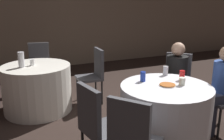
{
  "coord_description": "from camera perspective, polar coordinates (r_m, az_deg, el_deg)",
  "views": [
    {
      "loc": [
        -1.59,
        -2.17,
        1.69
      ],
      "look_at": [
        -0.32,
        0.65,
        0.84
      ],
      "focal_mm": 40.0,
      "sensor_mm": 36.0,
      "label": 1
    }
  ],
  "objects": [
    {
      "name": "chair_near_west",
      "position": [
        2.49,
        -3.54,
        -11.7
      ],
      "size": [
        0.47,
        0.46,
        0.93
      ],
      "rotation": [
        0.0,
        0.0,
        -1.39
      ],
      "color": "#47474C",
      "rests_on": "ground_plane"
    },
    {
      "name": "chair_near_southwest",
      "position": [
        2.24,
        4.63,
        -15.12
      ],
      "size": [
        0.56,
        0.56,
        0.93
      ],
      "rotation": [
        0.0,
        0.0,
        -0.93
      ],
      "color": "#47474C",
      "rests_on": "ground_plane"
    },
    {
      "name": "table_near",
      "position": [
        3.12,
        11.92,
        -9.99
      ],
      "size": [
        1.07,
        1.07,
        0.74
      ],
      "color": "silver",
      "rests_on": "ground_plane"
    },
    {
      "name": "soda_can_red",
      "position": [
        3.23,
        15.7,
        -1.17
      ],
      "size": [
        0.07,
        0.07,
        0.12
      ],
      "color": "red",
      "rests_on": "table_near"
    },
    {
      "name": "cup_far",
      "position": [
        4.02,
        -17.78,
        1.69
      ],
      "size": [
        0.07,
        0.07,
        0.1
      ],
      "color": "white",
      "rests_on": "table_far"
    },
    {
      "name": "chair_near_northeast",
      "position": [
        3.94,
        14.61,
        -1.86
      ],
      "size": [
        0.57,
        0.57,
        0.93
      ],
      "rotation": [
        0.0,
        0.0,
        -3.95
      ],
      "color": "#47474C",
      "rests_on": "ground_plane"
    },
    {
      "name": "bottle_far",
      "position": [
        3.94,
        -20.04,
        2.22
      ],
      "size": [
        0.09,
        0.09,
        0.23
      ],
      "color": "white",
      "rests_on": "table_far"
    },
    {
      "name": "pizza_plate_near",
      "position": [
        2.99,
        12.56,
        -3.36
      ],
      "size": [
        0.2,
        0.2,
        0.02
      ],
      "color": "white",
      "rests_on": "table_near"
    },
    {
      "name": "person_black_shirt",
      "position": [
        3.77,
        14.25,
        -2.51
      ],
      "size": [
        0.45,
        0.44,
        1.12
      ],
      "rotation": [
        0.0,
        0.0,
        -3.95
      ],
      "color": "#4C4238",
      "rests_on": "ground_plane"
    },
    {
      "name": "soda_can_blue",
      "position": [
        3.09,
        7.08,
        -1.49
      ],
      "size": [
        0.07,
        0.07,
        0.12
      ],
      "color": "#1E38A5",
      "rests_on": "table_near"
    },
    {
      "name": "person_blue_shirt",
      "position": [
        3.49,
        23.17,
        -4.45
      ],
      "size": [
        0.49,
        0.32,
        1.16
      ],
      "rotation": [
        0.0,
        0.0,
        1.49
      ],
      "color": "#33384C",
      "rests_on": "ground_plane"
    },
    {
      "name": "cup_near",
      "position": [
        3.04,
        15.71,
        -2.52
      ],
      "size": [
        0.07,
        0.07,
        0.09
      ],
      "color": "silver",
      "rests_on": "table_near"
    },
    {
      "name": "chair_far_north",
      "position": [
        4.97,
        -16.25,
        1.58
      ],
      "size": [
        0.47,
        0.47,
        0.93
      ],
      "rotation": [
        0.0,
        0.0,
        -3.34
      ],
      "color": "#47474C",
      "rests_on": "ground_plane"
    },
    {
      "name": "table_far",
      "position": [
        4.12,
        -16.67,
        -3.97
      ],
      "size": [
        1.05,
        1.05,
        0.74
      ],
      "color": "white",
      "rests_on": "ground_plane"
    },
    {
      "name": "chair_far_east",
      "position": [
        4.23,
        -4.08,
        -0.2
      ],
      "size": [
        0.42,
        0.42,
        0.93
      ],
      "rotation": [
        0.0,
        0.0,
        1.52
      ],
      "color": "#47474C",
      "rests_on": "ground_plane"
    },
    {
      "name": "wall_back",
      "position": [
        6.75,
        -10.88,
        12.68
      ],
      "size": [
        16.0,
        0.06,
        2.8
      ],
      "color": "gray",
      "rests_on": "ground_plane"
    },
    {
      "name": "soda_can_silver",
      "position": [
        3.4,
        12.16,
        -0.15
      ],
      "size": [
        0.07,
        0.07,
        0.12
      ],
      "color": "silver",
      "rests_on": "table_near"
    }
  ]
}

